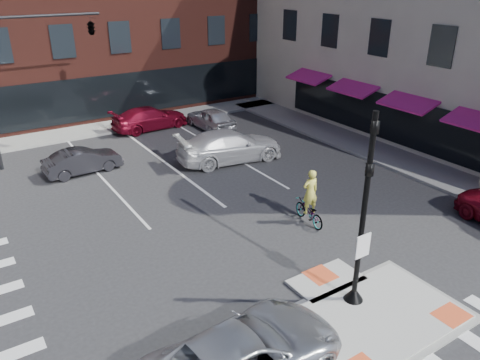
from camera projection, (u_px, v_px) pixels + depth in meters
ground at (362, 309)px, 14.17m from camera, size 120.00×120.00×0.00m
refuge_island at (369, 313)px, 13.95m from camera, size 5.40×4.65×0.13m
sidewalk_e at (366, 147)px, 27.17m from camera, size 3.00×24.00×0.15m
sidewalk_n at (158, 118)px, 32.50m from camera, size 26.00×3.00×0.15m
building_far_right at (94, 2)px, 57.60m from camera, size 12.00×12.00×12.00m
signal_pole at (361, 237)px, 13.52m from camera, size 0.60×0.60×5.98m
mast_arm_signal at (63, 40)px, 23.72m from camera, size 6.10×2.24×8.00m
silver_suv at (243, 356)px, 11.44m from camera, size 5.60×2.85×1.51m
white_pickup at (230, 146)px, 25.03m from camera, size 6.01×3.11×1.67m
bg_car_dark at (83, 161)px, 23.61m from camera, size 3.90×1.55×1.26m
bg_car_silver at (211, 118)px, 30.22m from camera, size 1.85×4.21×1.41m
bg_car_red at (150, 118)px, 30.20m from camera, size 5.10×2.36×1.44m
cyclist at (309, 205)px, 18.77m from camera, size 0.85×1.92×2.32m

